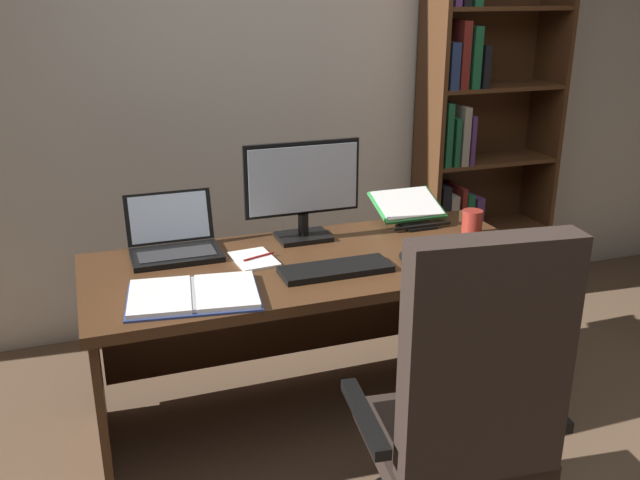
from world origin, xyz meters
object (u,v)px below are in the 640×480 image
Objects in this scene: reading_stand_with_book at (409,208)px; open_binder at (193,295)px; bookshelf at (473,137)px; pen at (259,256)px; notepad at (254,259)px; keyboard at (336,269)px; office_chair at (463,431)px; laptop at (174,242)px; coffee_mug at (472,223)px; desk at (308,297)px; monitor at (303,191)px; computer_mouse at (408,257)px.

reading_stand_with_book is 1.18m from open_binder.
bookshelf reaches higher than pen.
notepad is at bearing -163.13° from reading_stand_with_book.
pen is (-0.24, 0.22, 0.00)m from keyboard.
reading_stand_with_book reaches higher than pen.
office_chair is at bearing -121.12° from bookshelf.
laptop is 1.25m from coffee_mug.
desk is 5.81× the size of reading_stand_with_book.
laptop is 2.48× the size of pen.
desk is 3.58× the size of monitor.
computer_mouse is (0.30, -0.39, -0.19)m from monitor.
keyboard reaches higher than notepad.
computer_mouse is at bearing -21.38° from notepad.
open_binder reaches higher than desk.
desk is 0.44m from monitor.
notepad is (-1.46, -0.83, -0.22)m from bookshelf.
desk is 0.61m from open_binder.
monitor is 2.35× the size of notepad.
computer_mouse is 0.34× the size of reading_stand_with_book.
monitor is 0.74m from coffee_mug.
keyboard reaches higher than desk.
computer_mouse is at bearing -116.54° from reading_stand_with_book.
monitor is 1.17× the size of keyboard.
bookshelf is 2.12m from office_chair.
desk is 4.20× the size of keyboard.
laptop is 0.71× the size of open_binder.
monitor is 1.01× the size of open_binder.
open_binder is at bearing -174.72° from keyboard.
bookshelf reaches higher than coffee_mug.
laptop reaches higher than pen.
laptop is 3.34× the size of computer_mouse.
computer_mouse is 0.74× the size of pen.
bookshelf is at bearing 28.57° from monitor.
office_chair is at bearing -68.47° from pen.
bookshelf is 5.89× the size of laptop.
keyboard and open_binder have the same top height.
open_binder is 4.46× the size of coffee_mug.
keyboard is 4.04× the size of computer_mouse.
monitor is 4.74× the size of computer_mouse.
keyboard is at bearing -80.86° from desk.
computer_mouse is at bearing -22.10° from pen.
open_binder is (-0.00, -0.44, -0.04)m from laptop.
open_binder is at bearing -138.42° from pen.
reading_stand_with_book reaches higher than keyboard.
desk is 0.97m from office_chair.
desk is 5.08× the size of laptop.
monitor reaches higher than coffee_mug.
office_chair is at bearing -108.42° from reading_stand_with_book.
desk is at bearing -101.96° from monitor.
office_chair is 1.34m from laptop.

